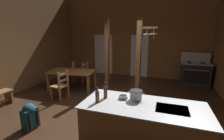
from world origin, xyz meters
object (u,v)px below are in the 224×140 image
kitchen_island (142,128)px  ladderback_chair_by_post (61,85)px  stockpot_on_counter (136,95)px  mixing_bowl_on_counter (123,97)px  ladderback_chair_at_table_end (77,72)px  backpack (30,115)px  bottle_tall_on_counter (97,96)px  ladderback_chair_near_window (88,73)px  stove_range (195,73)px  bottle_short_on_counter (105,92)px  dining_table (72,73)px

kitchen_island → ladderback_chair_by_post: (-2.88, 1.50, 0.00)m
stockpot_on_counter → mixing_bowl_on_counter: size_ratio=1.81×
ladderback_chair_at_table_end → backpack: ladderback_chair_at_table_end is taller
mixing_bowl_on_counter → bottle_tall_on_counter: (-0.40, -0.31, 0.08)m
kitchen_island → ladderback_chair_near_window: ladderback_chair_near_window is taller
ladderback_chair_near_window → mixing_bowl_on_counter: bearing=-52.5°
ladderback_chair_by_post → kitchen_island: bearing=-27.6°
ladderback_chair_by_post → mixing_bowl_on_counter: 2.86m
backpack → bottle_tall_on_counter: bottle_tall_on_counter is taller
stove_range → bottle_short_on_counter: (-2.27, -4.52, 0.54)m
ladderback_chair_by_post → stockpot_on_counter: 3.07m
ladderback_chair_near_window → bottle_tall_on_counter: bottle_tall_on_counter is taller
ladderback_chair_at_table_end → mixing_bowl_on_counter: mixing_bowl_on_counter is taller
ladderback_chair_at_table_end → stove_range: bearing=15.5°
bottle_tall_on_counter → kitchen_island: bearing=11.4°
stove_range → backpack: (-4.03, -4.74, -0.17)m
kitchen_island → ladderback_chair_near_window: size_ratio=2.28×
bottle_tall_on_counter → backpack: bearing=179.3°
ladderback_chair_at_table_end → bottle_short_on_counter: size_ratio=3.01×
ladderback_chair_near_window → ladderback_chair_at_table_end: same height
ladderback_chair_at_table_end → bottle_tall_on_counter: size_ratio=3.31×
stove_range → ladderback_chair_near_window: (-4.30, -1.36, -0.03)m
backpack → mixing_bowl_on_counter: size_ratio=3.51×
kitchen_island → stove_range: (1.54, 4.59, 0.03)m
mixing_bowl_on_counter → bottle_short_on_counter: size_ratio=0.54×
mixing_bowl_on_counter → bottle_tall_on_counter: 0.51m
ladderback_chair_by_post → backpack: ladderback_chair_by_post is taller
bottle_tall_on_counter → ladderback_chair_near_window: bearing=120.0°
ladderback_chair_near_window → bottle_tall_on_counter: 3.96m
dining_table → ladderback_chair_near_window: ladderback_chair_near_window is taller
stockpot_on_counter → bottle_short_on_counter: (-0.57, -0.11, 0.03)m
stockpot_on_counter → backpack: bearing=-172.2°
backpack → stockpot_on_counter: size_ratio=1.94×
bottle_tall_on_counter → stockpot_on_counter: bearing=27.9°
ladderback_chair_near_window → bottle_short_on_counter: 3.80m
mixing_bowl_on_counter → bottle_tall_on_counter: bottle_tall_on_counter is taller
dining_table → ladderback_chair_at_table_end: ladderback_chair_at_table_end is taller
ladderback_chair_near_window → stockpot_on_counter: (2.60, -3.05, 0.54)m
bottle_short_on_counter → backpack: bearing=-173.1°
dining_table → bottle_short_on_counter: size_ratio=5.70×
kitchen_island → bottle_tall_on_counter: (-0.80, -0.16, 0.56)m
mixing_bowl_on_counter → stove_range: bearing=66.4°
stockpot_on_counter → bottle_tall_on_counter: size_ratio=1.07×
dining_table → stockpot_on_counter: stockpot_on_counter is taller
stove_range → kitchen_island: bearing=-108.5°
mixing_bowl_on_counter → dining_table: bearing=139.2°
dining_table → stove_range: bearing=25.8°
ladderback_chair_at_table_end → backpack: (0.83, -3.39, -0.14)m
ladderback_chair_at_table_end → mixing_bowl_on_counter: (2.91, -3.10, 0.48)m
backpack → mixing_bowl_on_counter: (2.09, 0.29, 0.61)m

